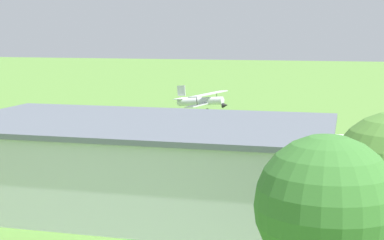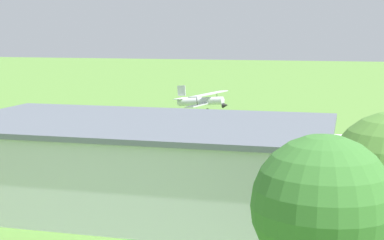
{
  "view_description": "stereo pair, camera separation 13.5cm",
  "coord_description": "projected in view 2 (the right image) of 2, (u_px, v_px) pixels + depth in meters",
  "views": [
    {
      "loc": [
        -12.81,
        77.38,
        12.04
      ],
      "look_at": [
        5.08,
        16.95,
        2.88
      ],
      "focal_mm": 55.12,
      "sensor_mm": 36.0,
      "label": 1
    },
    {
      "loc": [
        -12.94,
        77.34,
        12.04
      ],
      "look_at": [
        5.08,
        16.95,
        2.88
      ],
      "focal_mm": 55.12,
      "sensor_mm": 36.0,
      "label": 2
    }
  ],
  "objects": [
    {
      "name": "ground_plane",
      "position": [
        265.0,
        125.0,
        78.73
      ],
      "size": [
        400.0,
        400.0,
        0.0
      ],
      "primitive_type": "plane",
      "color": "#568438"
    },
    {
      "name": "car_grey",
      "position": [
        58.0,
        148.0,
        58.71
      ],
      "size": [
        1.98,
        3.93,
        1.7
      ],
      "color": "slate",
      "rests_on": "ground_plane"
    },
    {
      "name": "person_watching_takeoff",
      "position": [
        223.0,
        153.0,
        56.61
      ],
      "size": [
        0.52,
        0.52,
        1.55
      ],
      "color": "beige",
      "rests_on": "ground_plane"
    },
    {
      "name": "person_at_fence_line",
      "position": [
        158.0,
        147.0,
        58.94
      ],
      "size": [
        0.39,
        0.39,
        1.77
      ],
      "color": "orange",
      "rests_on": "ground_plane"
    },
    {
      "name": "hangar",
      "position": [
        141.0,
        162.0,
        41.79
      ],
      "size": [
        26.96,
        15.64,
        6.05
      ],
      "color": "silver",
      "rests_on": "ground_plane"
    },
    {
      "name": "tree_behind_hangar_left",
      "position": [
        322.0,
        210.0,
        16.73
      ],
      "size": [
        4.12,
        4.12,
        9.28
      ],
      "color": "brown",
      "rests_on": "ground_plane"
    },
    {
      "name": "person_near_hangar_door",
      "position": [
        274.0,
        152.0,
        56.8
      ],
      "size": [
        0.45,
        0.45,
        1.54
      ],
      "color": "navy",
      "rests_on": "ground_plane"
    },
    {
      "name": "person_crossing_taxiway",
      "position": [
        320.0,
        173.0,
        47.94
      ],
      "size": [
        0.49,
        0.49,
        1.69
      ],
      "color": "orange",
      "rests_on": "ground_plane"
    },
    {
      "name": "truck_delivery_white",
      "position": [
        320.0,
        152.0,
        52.43
      ],
      "size": [
        7.38,
        2.51,
        3.17
      ],
      "color": "silver",
      "rests_on": "ground_plane"
    },
    {
      "name": "biplane",
      "position": [
        203.0,
        101.0,
        73.5
      ],
      "size": [
        7.21,
        9.04,
        3.55
      ],
      "color": "silver"
    },
    {
      "name": "person_walking_on_apron",
      "position": [
        200.0,
        148.0,
        59.13
      ],
      "size": [
        0.44,
        0.44,
        1.59
      ],
      "color": "beige",
      "rests_on": "ground_plane"
    }
  ]
}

